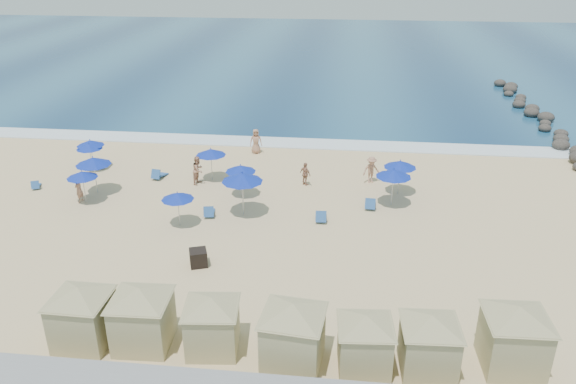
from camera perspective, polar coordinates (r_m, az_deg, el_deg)
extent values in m
plane|color=#D6B987|center=(31.42, -7.37, -4.12)|extent=(160.00, 160.00, 0.00)
cube|color=navy|center=(83.46, 1.52, 13.87)|extent=(160.00, 80.00, 0.06)
cube|color=white|center=(45.37, -2.89, 5.11)|extent=(160.00, 2.50, 0.08)
ellipsoid|color=#2A2523|center=(48.53, 25.99, 4.33)|extent=(1.32, 1.32, 0.86)
ellipsoid|color=#2A2523|center=(50.04, 25.99, 4.85)|extent=(1.24, 1.24, 0.81)
ellipsoid|color=#2A2523|center=(51.56, 25.99, 5.34)|extent=(1.16, 1.16, 0.75)
ellipsoid|color=#2A2523|center=(52.64, 24.64, 5.91)|extent=(1.08, 1.08, 0.70)
ellipsoid|color=#2A2523|center=(54.17, 24.67, 6.34)|extent=(1.00, 1.00, 0.65)
ellipsoid|color=#2A2523|center=(55.65, 24.74, 6.90)|extent=(1.48, 1.48, 0.96)
ellipsoid|color=#2A2523|center=(56.78, 23.50, 7.40)|extent=(1.40, 1.40, 0.91)
ellipsoid|color=#2A2523|center=(58.31, 23.57, 7.77)|extent=(1.32, 1.32, 0.86)
ellipsoid|color=#2A2523|center=(59.47, 22.40, 8.22)|extent=(1.24, 1.24, 0.81)
ellipsoid|color=#2A2523|center=(61.00, 22.49, 8.55)|extent=(1.16, 1.16, 0.75)
ellipsoid|color=#2A2523|center=(62.54, 22.58, 8.86)|extent=(1.08, 1.08, 0.70)
ellipsoid|color=#2A2523|center=(63.72, 21.51, 9.26)|extent=(1.00, 1.00, 0.65)
ellipsoid|color=#2A2523|center=(65.23, 21.63, 9.67)|extent=(1.48, 1.48, 0.96)
ellipsoid|color=#2A2523|center=(66.77, 21.73, 9.94)|extent=(1.40, 1.40, 0.91)
ellipsoid|color=#2A2523|center=(67.98, 20.74, 10.30)|extent=(1.32, 1.32, 0.86)
cube|color=black|center=(28.34, -9.09, -6.62)|extent=(1.07, 1.07, 0.83)
cube|color=tan|center=(24.18, -20.09, -12.13)|extent=(2.10, 2.10, 2.07)
cube|color=tan|center=(23.61, -20.45, -10.09)|extent=(2.21, 2.21, 0.08)
pyramid|color=tan|center=(23.34, -20.63, -9.03)|extent=(4.53, 4.53, 0.52)
cube|color=tan|center=(23.38, -14.52, -12.64)|extent=(2.18, 2.18, 2.10)
cube|color=tan|center=(22.78, -14.80, -10.51)|extent=(2.29, 2.29, 0.08)
pyramid|color=tan|center=(22.50, -14.94, -9.41)|extent=(4.60, 4.60, 0.53)
cube|color=tan|center=(22.68, -7.68, -13.54)|extent=(2.12, 2.12, 1.93)
cube|color=tan|center=(22.11, -7.82, -11.55)|extent=(2.22, 2.22, 0.08)
pyramid|color=tan|center=(21.83, -7.89, -10.52)|extent=(4.22, 4.22, 0.48)
cube|color=tan|center=(21.79, 0.51, -14.73)|extent=(2.36, 2.36, 2.15)
cube|color=tan|center=(21.14, 0.52, -12.46)|extent=(2.47, 2.47, 0.09)
pyramid|color=tan|center=(20.82, 0.53, -11.27)|extent=(4.68, 4.68, 0.54)
cube|color=tan|center=(21.85, 7.76, -15.30)|extent=(2.03, 2.03, 1.89)
cube|color=tan|center=(21.27, 7.91, -13.32)|extent=(2.13, 2.13, 0.08)
pyramid|color=tan|center=(20.99, 7.98, -12.30)|extent=(4.14, 4.14, 0.47)
cube|color=tan|center=(22.16, 14.07, -15.13)|extent=(2.06, 2.06, 1.97)
cube|color=tan|center=(21.57, 14.34, -13.09)|extent=(2.16, 2.16, 0.08)
pyramid|color=tan|center=(21.28, 14.47, -12.03)|extent=(4.30, 4.30, 0.49)
cube|color=tan|center=(23.22, 21.90, -13.99)|extent=(2.23, 2.23, 2.15)
cube|color=tan|center=(22.61, 22.32, -11.82)|extent=(2.34, 2.34, 0.09)
pyramid|color=tan|center=(22.31, 22.54, -10.69)|extent=(4.71, 4.71, 0.54)
cylinder|color=#A5A8AD|center=(41.75, -19.37, 3.16)|extent=(0.04, 0.04, 1.63)
cone|color=#0E269B|center=(41.44, -19.55, 4.40)|extent=(1.80, 1.80, 0.39)
sphere|color=#0E269B|center=(41.37, -19.60, 4.71)|extent=(0.07, 0.07, 0.07)
cylinder|color=#A5A8AD|center=(37.67, -18.96, 1.30)|extent=(0.05, 0.05, 2.00)
cone|color=#0E269B|center=(37.26, -19.20, 2.99)|extent=(2.22, 2.22, 0.47)
sphere|color=#0E269B|center=(37.16, -19.26, 3.40)|extent=(0.08, 0.08, 0.08)
cylinder|color=#A5A8AD|center=(42.09, -19.27, 3.42)|extent=(0.05, 0.05, 1.73)
cone|color=#0E269B|center=(41.77, -19.45, 4.73)|extent=(1.91, 1.91, 0.41)
sphere|color=#0E269B|center=(41.69, -19.50, 5.05)|extent=(0.07, 0.07, 0.07)
cylinder|color=#A5A8AD|center=(36.61, -19.98, 0.23)|extent=(0.04, 0.04, 1.69)
cone|color=#0E269B|center=(36.25, -20.20, 1.68)|extent=(1.87, 1.87, 0.40)
sphere|color=#0E269B|center=(36.16, -20.26, 2.04)|extent=(0.07, 0.07, 0.07)
cylinder|color=#A5A8AD|center=(38.05, -7.76, 2.52)|extent=(0.05, 0.05, 1.82)
cone|color=#0E269B|center=(37.68, -7.85, 4.05)|extent=(2.02, 2.02, 0.43)
sphere|color=#0E269B|center=(37.59, -7.87, 4.42)|extent=(0.08, 0.08, 0.08)
cylinder|color=#A5A8AD|center=(32.20, -11.02, -2.00)|extent=(0.04, 0.04, 1.66)
cone|color=#0E269B|center=(31.79, -11.16, -0.41)|extent=(1.84, 1.84, 0.39)
sphere|color=#0E269B|center=(31.69, -11.20, -0.01)|extent=(0.07, 0.07, 0.07)
cylinder|color=#A5A8AD|center=(35.36, -4.78, 0.87)|extent=(0.05, 0.05, 1.73)
cone|color=#0E269B|center=(34.97, -4.84, 2.41)|extent=(1.91, 1.91, 0.41)
sphere|color=#0E269B|center=(34.88, -4.85, 2.79)|extent=(0.07, 0.07, 0.07)
cylinder|color=#A5A8AD|center=(32.85, -4.60, -0.57)|extent=(0.06, 0.06, 2.18)
cone|color=#0E269B|center=(32.33, -4.67, 1.51)|extent=(2.41, 2.41, 0.52)
sphere|color=#0E269B|center=(32.21, -4.69, 2.02)|extent=(0.09, 0.09, 0.09)
cylinder|color=#A5A8AD|center=(36.27, 11.19, 1.19)|extent=(0.05, 0.05, 1.85)
cone|color=#0E269B|center=(35.87, 11.33, 2.80)|extent=(2.04, 2.04, 0.44)
sphere|color=#0E269B|center=(35.77, 11.37, 3.20)|extent=(0.08, 0.08, 0.08)
cylinder|color=#A5A8AD|center=(34.54, 10.54, 0.13)|extent=(0.05, 0.05, 1.94)
cone|color=#0E269B|center=(34.10, 10.69, 1.90)|extent=(2.14, 2.14, 0.46)
sphere|color=#0E269B|center=(33.99, 10.72, 2.33)|extent=(0.08, 0.08, 0.08)
cube|color=#2A579B|center=(40.34, -24.20, 0.63)|extent=(0.87, 1.17, 0.29)
cube|color=#2A579B|center=(39.86, -24.31, 0.66)|extent=(0.57, 0.46, 0.51)
cube|color=#2A579B|center=(42.39, -18.47, 2.65)|extent=(0.99, 1.31, 0.33)
cube|color=#2A579B|center=(41.84, -18.51, 2.72)|extent=(0.64, 0.52, 0.57)
cube|color=#2A579B|center=(39.38, -12.87, 1.72)|extent=(0.84, 1.41, 0.36)
cube|color=#2A579B|center=(38.84, -13.29, 1.78)|extent=(0.68, 0.46, 0.64)
cube|color=#2A579B|center=(33.48, -7.99, -1.99)|extent=(0.80, 1.34, 0.34)
cube|color=#2A579B|center=(32.90, -8.07, -2.00)|extent=(0.64, 0.44, 0.61)
cube|color=#2A579B|center=(32.63, 3.38, -2.49)|extent=(0.67, 1.33, 0.36)
cube|color=#2A579B|center=(32.02, 3.37, -2.51)|extent=(0.63, 0.38, 0.64)
cube|color=#2A579B|center=(34.47, 8.37, -1.20)|extent=(0.70, 1.35, 0.36)
cube|color=#2A579B|center=(33.86, 8.35, -1.19)|extent=(0.64, 0.40, 0.64)
imported|color=#AE7A60|center=(36.82, -20.49, 0.30)|extent=(0.47, 0.66, 1.71)
imported|color=#AE7A60|center=(37.61, -9.11, 2.23)|extent=(0.91, 1.06, 1.89)
imported|color=#AE7A60|center=(36.93, 1.77, 1.84)|extent=(0.95, 0.89, 1.57)
imported|color=#AE7A60|center=(37.69, 8.46, 2.26)|extent=(1.35, 1.10, 1.82)
imported|color=#AE7A60|center=(42.73, -3.28, 5.17)|extent=(1.03, 0.79, 1.89)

